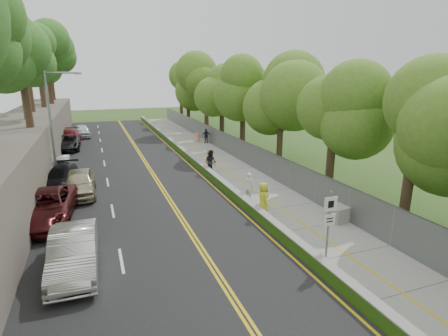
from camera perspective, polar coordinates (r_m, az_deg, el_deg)
ground at (r=17.87m, az=7.67°, el=-10.81°), size 140.00×140.00×0.00m
road at (r=30.19m, az=-15.33°, el=-0.31°), size 11.20×66.00×0.04m
sidewalk at (r=31.82m, az=-0.97°, el=1.03°), size 4.20×66.00×0.05m
jersey_barrier at (r=31.08m, az=-4.97°, el=1.15°), size 0.42×66.00×0.60m
rock_embankment at (r=30.19m, az=-31.05°, el=1.91°), size 5.00×66.00×4.00m
chainlink_fence at (r=32.34m, az=2.53°, el=3.02°), size 0.04×66.00×2.00m
trees_embankment at (r=29.67m, az=-32.39°, el=18.18°), size 6.40×66.00×13.00m
trees_fenceside at (r=32.63m, az=6.57°, el=13.67°), size 7.00×66.00×14.00m
streetlight at (r=28.38m, az=-26.07°, el=7.27°), size 2.52×0.22×8.00m
signpost at (r=15.30m, az=16.81°, el=-7.88°), size 0.62×0.09×3.10m
construction_barrel at (r=41.39m, az=-4.38°, el=5.03°), size 0.62×0.62×1.01m
concrete_block at (r=20.09m, az=18.39°, el=-7.00°), size 1.38×1.12×0.84m
car_1 at (r=15.63m, az=-23.34°, el=-12.44°), size 1.83×5.03×1.65m
car_2 at (r=21.15m, az=-27.11°, el=-5.66°), size 3.28×6.20×1.66m
car_3 at (r=27.00m, az=-24.94°, el=-1.36°), size 2.50×5.18×1.45m
car_4 at (r=24.76m, az=-22.53°, el=-2.26°), size 2.00×4.88×1.66m
car_5 at (r=30.04m, az=-25.33°, el=0.21°), size 1.72×4.61×1.50m
car_6 at (r=40.26m, az=-24.30°, el=3.81°), size 2.55×5.49×1.52m
car_7 at (r=43.15m, az=-23.91°, el=4.60°), size 2.36×5.65×1.63m
car_8 at (r=47.83m, az=-22.19°, el=5.65°), size 2.15×4.69×1.56m
painter_0 at (r=19.77m, az=6.39°, el=-5.01°), size 0.64×0.95×1.90m
painter_1 at (r=22.06m, az=4.11°, el=-2.97°), size 0.60×0.74×1.77m
painter_2 at (r=27.90m, az=-2.12°, el=1.08°), size 0.92×1.07×1.92m
painter_3 at (r=28.10m, az=-2.26°, el=1.17°), size 1.05×1.39×1.90m
person_far at (r=40.20m, az=-2.92°, el=5.25°), size 1.03×0.51×1.69m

